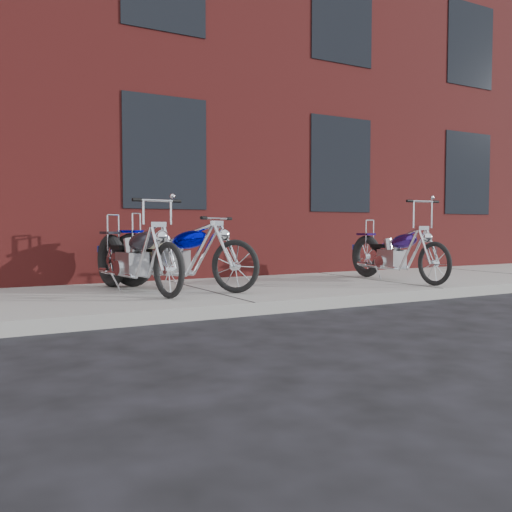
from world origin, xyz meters
TOP-DOWN VIEW (x-y plane):
  - ground at (0.00, 0.00)m, footprint 120.00×120.00m
  - sidewalk at (0.00, 1.50)m, footprint 22.00×3.00m
  - building_brick at (0.00, 8.00)m, footprint 22.00×10.00m
  - chopper_purple at (3.19, 1.16)m, footprint 0.55×2.25m
  - chopper_blue at (-0.32, 1.65)m, footprint 1.48×2.05m
  - chopper_third at (-0.89, 1.68)m, footprint 0.67×2.35m

SIDE VIEW (x-z plane):
  - ground at x=0.00m, z-range 0.00..0.00m
  - sidewalk at x=0.00m, z-range 0.00..0.15m
  - chopper_purple at x=3.19m, z-range -0.07..1.19m
  - chopper_third at x=-0.89m, z-range -0.02..1.18m
  - chopper_blue at x=-0.32m, z-range 0.06..1.11m
  - building_brick at x=0.00m, z-range 0.00..8.00m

